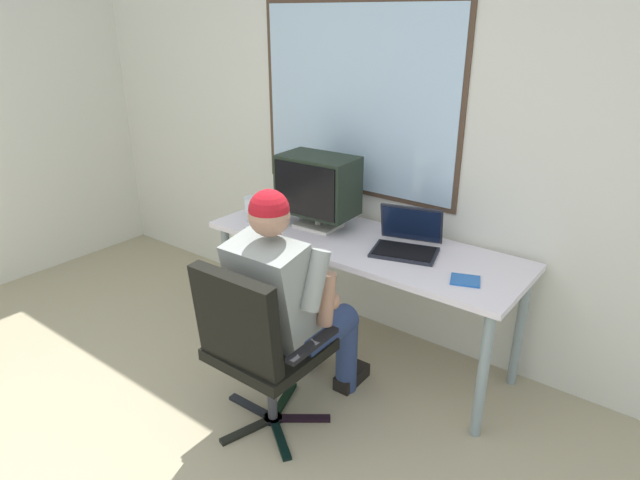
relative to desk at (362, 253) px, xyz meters
The scene contains 9 objects.
wall_rear 0.86m from the desk, 84.82° to the left, with size 5.68×0.08×2.86m.
desk is the anchor object (origin of this frame).
office_chair 0.92m from the desk, 89.91° to the right, with size 0.60×0.59×0.94m.
person_seated 0.66m from the desk, 90.29° to the right, with size 0.54×0.76×1.25m.
crt_monitor 0.49m from the desk, behind, with size 0.48×0.31×0.45m.
laptop 0.30m from the desk, 12.01° to the left, with size 0.42×0.39×0.23m.
wine_glass 0.78m from the desk, 167.78° to the right, with size 0.09×0.09×0.16m.
desk_speaker 0.72m from the desk, behind, with size 0.08×0.07×0.15m.
cd_case 0.70m from the desk, ahead, with size 0.18×0.17×0.01m.
Camera 1 is at (1.53, -0.55, 1.97)m, focal length 30.62 mm.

